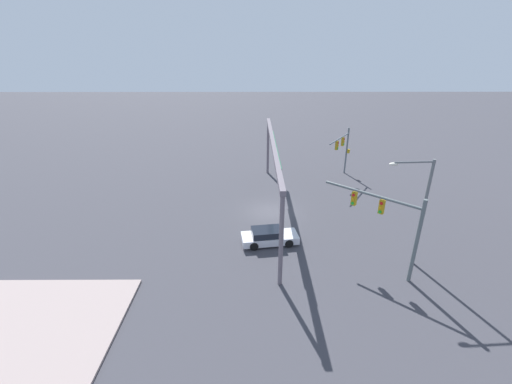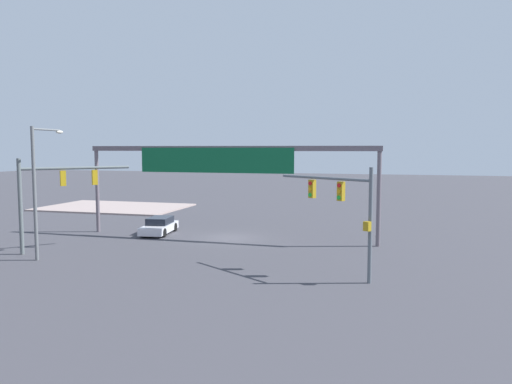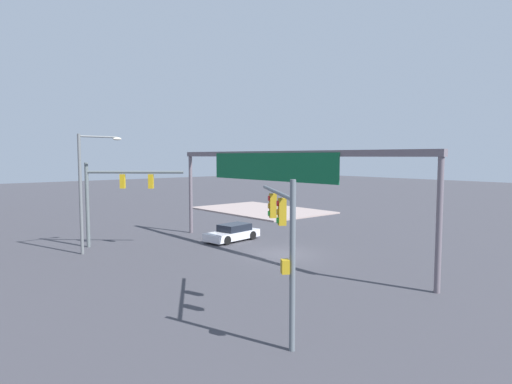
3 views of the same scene
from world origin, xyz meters
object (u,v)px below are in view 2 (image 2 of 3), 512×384
object	(u,v)px
sedan_car_approaching	(159,226)
traffic_signal_opposite_side	(52,188)
streetlamp_curved_arm	(38,181)
traffic_signal_near_corner	(344,202)

from	to	relation	value
sedan_car_approaching	traffic_signal_opposite_side	bearing A→B (deg)	-32.24
streetlamp_curved_arm	sedan_car_approaching	size ratio (longest dim) A/B	1.68
traffic_signal_opposite_side	sedan_car_approaching	bearing A→B (deg)	18.61
traffic_signal_near_corner	traffic_signal_opposite_side	world-z (taller)	traffic_signal_opposite_side
traffic_signal_opposite_side	sedan_car_approaching	size ratio (longest dim) A/B	1.28
streetlamp_curved_arm	sedan_car_approaching	distance (m)	10.66
streetlamp_curved_arm	sedan_car_approaching	world-z (taller)	streetlamp_curved_arm
sedan_car_approaching	streetlamp_curved_arm	bearing A→B (deg)	-23.64
traffic_signal_near_corner	traffic_signal_opposite_side	distance (m)	17.87
streetlamp_curved_arm	sedan_car_approaching	bearing A→B (deg)	-18.87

